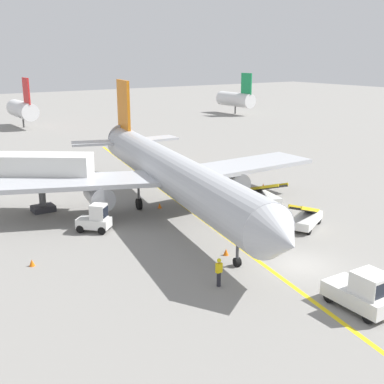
# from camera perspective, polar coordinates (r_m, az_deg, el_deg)

# --- Properties ---
(ground_plane) EXTENTS (300.00, 300.00, 0.00)m
(ground_plane) POSITION_cam_1_polar(r_m,az_deg,el_deg) (31.77, 12.45, -8.28)
(ground_plane) COLOR gray
(taxi_line_yellow) EXTENTS (15.65, 78.57, 0.01)m
(taxi_line_yellow) POSITION_cam_1_polar(r_m,az_deg,el_deg) (34.39, 5.07, -6.04)
(taxi_line_yellow) COLOR yellow
(taxi_line_yellow) RESTS_ON ground
(airliner) EXTENTS (28.08, 35.16, 10.10)m
(airliner) POSITION_cam_1_polar(r_m,az_deg,el_deg) (40.42, -2.68, 2.40)
(airliner) COLOR #B2B5BA
(airliner) RESTS_ON ground
(jet_bridge) EXTENTS (11.80, 9.57, 4.85)m
(jet_bridge) POSITION_cam_1_polar(r_m,az_deg,el_deg) (43.30, -21.10, 2.42)
(jet_bridge) COLOR silver
(jet_bridge) RESTS_ON ground
(pushback_tug) EXTENTS (1.99, 3.65, 2.20)m
(pushback_tug) POSITION_cam_1_polar(r_m,az_deg,el_deg) (27.08, 19.17, -10.88)
(pushback_tug) COLOR silver
(pushback_tug) RESTS_ON ground
(baggage_tug_near_wing) EXTENTS (2.61, 2.62, 2.10)m
(baggage_tug_near_wing) POSITION_cam_1_polar(r_m,az_deg,el_deg) (37.07, -11.09, -3.13)
(baggage_tug_near_wing) COLOR silver
(baggage_tug_near_wing) RESTS_ON ground
(belt_loader_forward_hold) EXTENTS (5.03, 3.38, 2.59)m
(belt_loader_forward_hold) POSITION_cam_1_polar(r_m,az_deg,el_deg) (38.12, 13.03, -2.95)
(belt_loader_forward_hold) COLOR silver
(belt_loader_forward_hold) RESTS_ON ground
(belt_loader_aft_hold) EXTENTS (2.29, 5.16, 2.59)m
(belt_loader_aft_hold) POSITION_cam_1_polar(r_m,az_deg,el_deg) (43.49, 8.36, -0.38)
(belt_loader_aft_hold) COLOR silver
(belt_loader_aft_hold) RESTS_ON ground
(ground_crew_marshaller) EXTENTS (0.36, 0.24, 1.70)m
(ground_crew_marshaller) POSITION_cam_1_polar(r_m,az_deg,el_deg) (28.11, 3.13, -9.15)
(ground_crew_marshaller) COLOR #26262D
(ground_crew_marshaller) RESTS_ON ground
(safety_cone_nose_left) EXTENTS (0.36, 0.36, 0.44)m
(safety_cone_nose_left) POSITION_cam_1_polar(r_m,az_deg,el_deg) (42.11, -3.76, -1.58)
(safety_cone_nose_left) COLOR orange
(safety_cone_nose_left) RESTS_ON ground
(safety_cone_nose_right) EXTENTS (0.36, 0.36, 0.44)m
(safety_cone_nose_right) POSITION_cam_1_polar(r_m,az_deg,el_deg) (32.51, 3.95, -6.93)
(safety_cone_nose_right) COLOR orange
(safety_cone_nose_right) RESTS_ON ground
(safety_cone_wingtip_left) EXTENTS (0.36, 0.36, 0.44)m
(safety_cone_wingtip_left) POSITION_cam_1_polar(r_m,az_deg,el_deg) (32.42, -18.02, -7.78)
(safety_cone_wingtip_left) COLOR orange
(safety_cone_wingtip_left) RESTS_ON ground
(safety_cone_wingtip_right) EXTENTS (0.36, 0.36, 0.44)m
(safety_cone_wingtip_right) POSITION_cam_1_polar(r_m,az_deg,el_deg) (48.76, 8.24, 0.71)
(safety_cone_wingtip_right) COLOR orange
(safety_cone_wingtip_right) RESTS_ON ground
(distant_aircraft_mid_right) EXTENTS (3.00, 10.10, 8.80)m
(distant_aircraft_mid_right) POSITION_cam_1_polar(r_m,az_deg,el_deg) (93.05, -19.01, 9.03)
(distant_aircraft_mid_right) COLOR silver
(distant_aircraft_mid_right) RESTS_ON ground
(distant_aircraft_far_right) EXTENTS (3.00, 10.10, 8.80)m
(distant_aircraft_far_right) POSITION_cam_1_polar(r_m,az_deg,el_deg) (108.75, 5.09, 10.66)
(distant_aircraft_far_right) COLOR silver
(distant_aircraft_far_right) RESTS_ON ground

